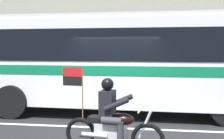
% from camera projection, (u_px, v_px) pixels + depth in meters
% --- Properties ---
extents(ground_plane, '(60.00, 60.00, 0.00)m').
position_uv_depth(ground_plane, '(115.00, 122.00, 7.89)').
color(ground_plane, black).
extents(sidewalk_curb, '(28.00, 3.80, 0.15)m').
position_uv_depth(sidewalk_curb, '(128.00, 92.00, 12.93)').
color(sidewalk_curb, gray).
rests_on(sidewalk_curb, ground_plane).
extents(lane_center_stripe, '(26.60, 0.14, 0.01)m').
position_uv_depth(lane_center_stripe, '(113.00, 128.00, 7.30)').
color(lane_center_stripe, silver).
rests_on(lane_center_stripe, ground_plane).
extents(office_building_facade, '(28.00, 0.89, 9.15)m').
position_uv_depth(office_building_facade, '(131.00, 5.00, 14.83)').
color(office_building_facade, gray).
rests_on(office_building_facade, ground_plane).
extents(transit_bus, '(11.08, 2.90, 3.22)m').
position_uv_depth(transit_bus, '(124.00, 57.00, 8.90)').
color(transit_bus, white).
rests_on(transit_bus, ground_plane).
extents(motorcycle_with_rider, '(2.18, 0.69, 1.78)m').
position_uv_depth(motorcycle_with_rider, '(112.00, 121.00, 5.53)').
color(motorcycle_with_rider, black).
rests_on(motorcycle_with_rider, ground_plane).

